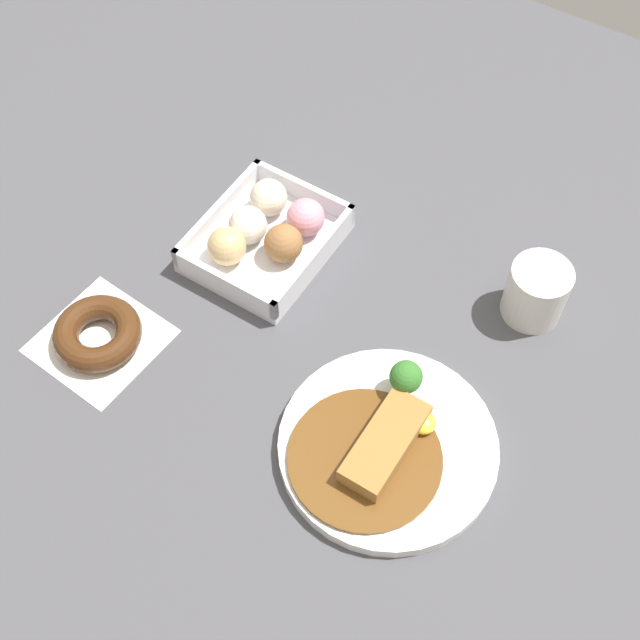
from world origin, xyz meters
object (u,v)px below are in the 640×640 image
Objects in this scene: donut_box at (266,233)px; chocolate_ring_donut at (98,334)px; coffee_mug at (536,292)px; curry_plate at (386,445)px.

chocolate_ring_donut is (0.23, -0.09, -0.01)m from donut_box.
coffee_mug is (-0.32, 0.42, 0.02)m from chocolate_ring_donut.
curry_plate is at bearing 99.36° from chocolate_ring_donut.
curry_plate is 3.13× the size of coffee_mug.
curry_plate is 0.37m from chocolate_ring_donut.
chocolate_ring_donut is at bearing -52.70° from coffee_mug.
donut_box is at bearing -121.56° from curry_plate.
coffee_mug is (-0.26, 0.06, 0.02)m from curry_plate.
chocolate_ring_donut is 0.53m from coffee_mug.
curry_plate is 1.31× the size of donut_box.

